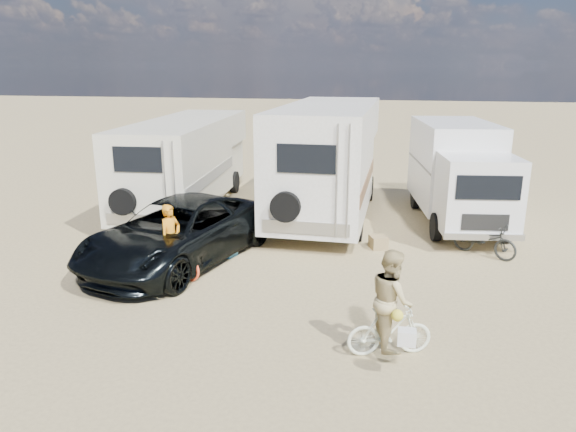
% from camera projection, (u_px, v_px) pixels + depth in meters
% --- Properties ---
extents(ground, '(140.00, 140.00, 0.00)m').
position_uv_depth(ground, '(284.00, 302.00, 11.23)').
color(ground, tan).
rests_on(ground, ground).
extents(rv_main, '(2.82, 8.09, 3.66)m').
position_uv_depth(rv_main, '(328.00, 162.00, 17.19)').
color(rv_main, silver).
rests_on(rv_main, ground).
extents(rv_left, '(3.07, 8.38, 3.07)m').
position_uv_depth(rv_left, '(187.00, 165.00, 18.29)').
color(rv_left, beige).
rests_on(rv_left, ground).
extents(box_truck, '(2.96, 6.23, 3.11)m').
position_uv_depth(box_truck, '(459.00, 175.00, 16.40)').
color(box_truck, silver).
rests_on(box_truck, ground).
extents(dark_suv, '(4.02, 6.21, 1.59)m').
position_uv_depth(dark_suv, '(178.00, 232.00, 13.30)').
color(dark_suv, black).
rests_on(dark_suv, ground).
extents(bike_man, '(1.81, 1.18, 0.90)m').
position_uv_depth(bike_man, '(172.00, 258.00, 12.49)').
color(bike_man, '#EE4A25').
rests_on(bike_man, ground).
extents(bike_woman, '(1.54, 0.85, 0.89)m').
position_uv_depth(bike_woman, '(389.00, 331.00, 9.06)').
color(bike_woman, silver).
rests_on(bike_woman, ground).
extents(rider_man, '(0.56, 0.67, 1.58)m').
position_uv_depth(rider_man, '(171.00, 245.00, 12.39)').
color(rider_man, orange).
rests_on(rider_man, ground).
extents(rider_woman, '(0.89, 1.01, 1.74)m').
position_uv_depth(rider_woman, '(391.00, 309.00, 8.94)').
color(rider_woman, tan).
rests_on(rider_woman, ground).
extents(bike_parked, '(1.77, 1.45, 0.91)m').
position_uv_depth(bike_parked, '(485.00, 239.00, 13.84)').
color(bike_parked, black).
rests_on(bike_parked, ground).
extents(cooler, '(0.65, 0.55, 0.44)m').
position_uv_depth(cooler, '(225.00, 248.00, 13.91)').
color(cooler, teal).
rests_on(cooler, ground).
extents(crate, '(0.58, 0.58, 0.35)m').
position_uv_depth(crate, '(378.00, 242.00, 14.47)').
color(crate, olive).
rests_on(crate, ground).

